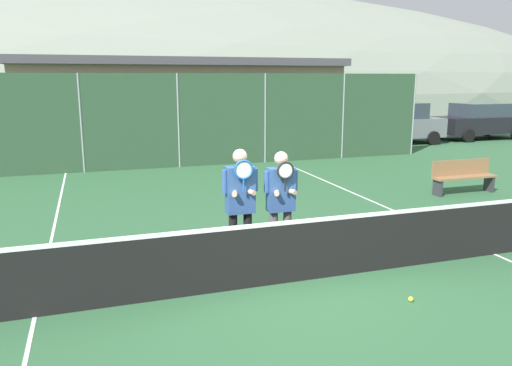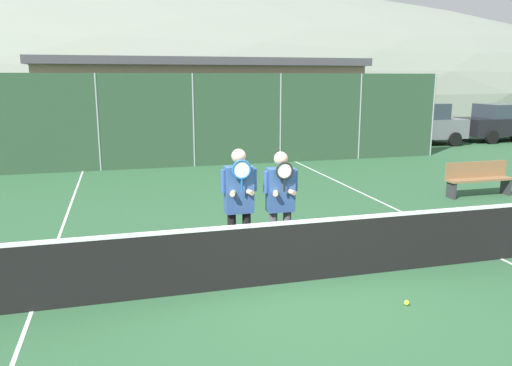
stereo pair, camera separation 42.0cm
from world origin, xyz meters
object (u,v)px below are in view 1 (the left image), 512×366
player_leftmost (240,200)px  car_far_left (11,136)px  car_far_right (479,121)px  car_center (290,128)px  bench_courtside (463,175)px  player_center_left (281,199)px  car_right_of_center (396,123)px  tennis_ball_on_court (411,299)px  car_left_of_center (157,131)px

player_leftmost → car_far_left: bearing=111.1°
car_far_left → car_far_right: (20.28, 0.11, -0.02)m
car_center → bench_courtside: size_ratio=2.74×
car_center → car_far_right: size_ratio=1.12×
car_far_left → bench_courtside: 14.66m
player_leftmost → player_center_left: bearing=3.3°
car_center → car_right_of_center: (5.04, -0.01, 0.05)m
car_center → tennis_ball_on_court: size_ratio=70.36×
car_far_left → bench_courtside: size_ratio=2.36×
car_far_left → car_center: bearing=-0.8°
player_center_left → car_far_left: size_ratio=0.43×
player_leftmost → bench_courtside: player_leftmost is taller
car_center → player_leftmost: bearing=-115.5°
player_leftmost → car_center: bearing=64.5°
car_left_of_center → tennis_ball_on_court: 14.23m
player_center_left → bench_courtside: bearing=26.7°
player_center_left → car_left_of_center: player_center_left is taller
player_center_left → car_center: (5.09, 12.00, -0.18)m
player_leftmost → player_center_left: 0.67m
tennis_ball_on_court → car_center: bearing=74.0°
player_center_left → bench_courtside: 6.91m
car_right_of_center → tennis_ball_on_court: size_ratio=59.86×
tennis_ball_on_court → car_far_left: bearing=114.9°
car_far_left → car_far_right: 20.28m
car_far_right → bench_courtside: size_ratio=2.44×
car_far_left → car_center: size_ratio=0.86×
player_center_left → bench_courtside: player_center_left is taller
player_center_left → car_right_of_center: size_ratio=0.44×
player_leftmost → tennis_ball_on_court: (1.79, -1.81, -1.06)m
car_left_of_center → bench_courtside: size_ratio=2.73×
player_leftmost → bench_courtside: size_ratio=1.06×
car_center → car_right_of_center: size_ratio=1.18×
player_center_left → bench_courtside: (6.15, 3.10, -0.59)m
car_right_of_center → car_far_right: bearing=3.2°
player_leftmost → player_center_left: size_ratio=1.04×
car_right_of_center → bench_courtside: 9.75m
car_far_right → car_right_of_center: bearing=-176.8°
car_center → car_right_of_center: car_right_of_center is taller
player_center_left → tennis_ball_on_court: bearing=-58.7°
player_leftmost → car_center: 13.34m
car_far_left → car_right_of_center: size_ratio=1.01×
player_leftmost → car_right_of_center: 16.16m
player_center_left → car_left_of_center: (-0.31, 12.28, -0.18)m
car_left_of_center → car_center: car_left_of_center is taller
player_leftmost → bench_courtside: (6.82, 3.14, -0.63)m
car_right_of_center → tennis_ball_on_court: (-9.01, -13.84, -0.88)m
car_far_right → bench_courtside: bearing=-133.7°
car_right_of_center → car_left_of_center: bearing=178.4°
car_center → car_far_right: (9.83, 0.26, 0.00)m
car_left_of_center → car_right_of_center: bearing=-1.6°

